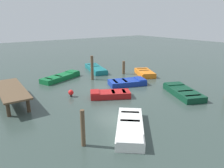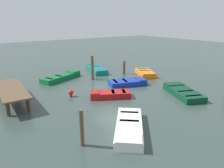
{
  "view_description": "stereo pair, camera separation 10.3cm",
  "coord_description": "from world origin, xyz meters",
  "views": [
    {
      "loc": [
        -12.07,
        8.68,
        4.97
      ],
      "look_at": [
        0.0,
        0.0,
        0.35
      ],
      "focal_mm": 33.32,
      "sensor_mm": 36.0,
      "label": 1
    },
    {
      "loc": [
        -12.13,
        8.59,
        4.97
      ],
      "look_at": [
        0.0,
        0.0,
        0.35
      ],
      "focal_mm": 33.32,
      "sensor_mm": 36.0,
      "label": 2
    }
  ],
  "objects": [
    {
      "name": "rowboat_red",
      "position": [
        -1.43,
        1.2,
        0.22
      ],
      "size": [
        2.18,
        2.81,
        0.46
      ],
      "rotation": [
        0.0,
        0.0,
        1.07
      ],
      "color": "maroon",
      "rests_on": "ground_plane"
    },
    {
      "name": "rowboat_teal",
      "position": [
        5.52,
        -1.95,
        0.22
      ],
      "size": [
        4.26,
        2.24,
        0.46
      ],
      "rotation": [
        0.0,
        0.0,
        2.88
      ],
      "color": "#14666B",
      "rests_on": "ground_plane"
    },
    {
      "name": "mooring_piling_mid_right",
      "position": [
        -5.35,
        5.29,
        0.8
      ],
      "size": [
        0.18,
        0.18,
        1.59
      ],
      "primitive_type": "cylinder",
      "color": "brown",
      "rests_on": "ground_plane"
    },
    {
      "name": "rowboat_white",
      "position": [
        -5.58,
        2.99,
        0.22
      ],
      "size": [
        3.39,
        3.15,
        0.46
      ],
      "rotation": [
        0.0,
        0.0,
        2.43
      ],
      "color": "silver",
      "rests_on": "ground_plane"
    },
    {
      "name": "rowboat_blue",
      "position": [
        0.02,
        -1.52,
        0.22
      ],
      "size": [
        2.22,
        3.14,
        0.46
      ],
      "rotation": [
        0.0,
        0.0,
        4.38
      ],
      "color": "navy",
      "rests_on": "ground_plane"
    },
    {
      "name": "dock_segment",
      "position": [
        1.29,
        6.68,
        0.82
      ],
      "size": [
        4.85,
        1.61,
        0.95
      ],
      "rotation": [
        0.0,
        0.0,
        -0.03
      ],
      "color": "brown",
      "rests_on": "ground_plane"
    },
    {
      "name": "ground_plane",
      "position": [
        0.0,
        0.0,
        0.0
      ],
      "size": [
        80.0,
        80.0,
        0.0
      ],
      "primitive_type": "plane",
      "color": "#33423D"
    },
    {
      "name": "rowboat_orange",
      "position": [
        1.42,
        -4.79,
        0.22
      ],
      "size": [
        3.04,
        2.4,
        0.46
      ],
      "rotation": [
        0.0,
        0.0,
        2.67
      ],
      "color": "orange",
      "rests_on": "ground_plane"
    },
    {
      "name": "mooring_piling_near_left",
      "position": [
        2.93,
        -3.46,
        0.62
      ],
      "size": [
        0.26,
        0.26,
        1.24
      ],
      "primitive_type": "cylinder",
      "color": "brown",
      "rests_on": "ground_plane"
    },
    {
      "name": "mooring_piling_far_left",
      "position": [
        2.96,
        -0.04,
        1.04
      ],
      "size": [
        0.24,
        0.24,
        2.07
      ],
      "primitive_type": "cylinder",
      "color": "brown",
      "rests_on": "ground_plane"
    },
    {
      "name": "marker_buoy",
      "position": [
        0.19,
        3.26,
        0.29
      ],
      "size": [
        0.36,
        0.36,
        0.48
      ],
      "color": "#262626",
      "rests_on": "ground_plane"
    },
    {
      "name": "rowboat_dark_green",
      "position": [
        -3.99,
        -3.14,
        0.22
      ],
      "size": [
        3.62,
        2.63,
        0.46
      ],
      "rotation": [
        0.0,
        0.0,
        5.87
      ],
      "color": "#0C3823",
      "rests_on": "ground_plane"
    },
    {
      "name": "rowboat_green",
      "position": [
        4.6,
        2.13,
        0.22
      ],
      "size": [
        2.43,
        3.88,
        0.46
      ],
      "rotation": [
        0.0,
        0.0,
        5.1
      ],
      "color": "#0F602D",
      "rests_on": "ground_plane"
    }
  ]
}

